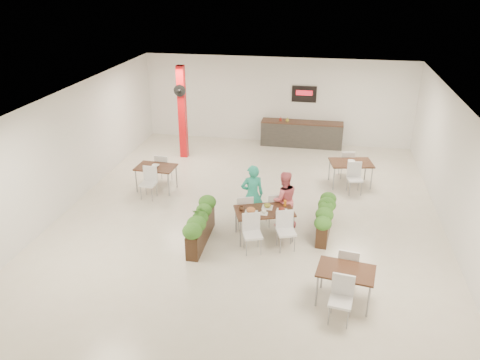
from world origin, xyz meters
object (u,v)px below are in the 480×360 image
at_px(side_table_c, 345,276).
at_px(diner_man, 252,195).
at_px(service_counter, 302,133).
at_px(side_table_a, 156,170).
at_px(planter_right, 325,215).
at_px(red_column, 182,111).
at_px(diner_woman, 284,200).
at_px(main_table, 264,215).
at_px(planter_left, 201,224).
at_px(side_table_b, 351,166).

bearing_deg(side_table_c, diner_man, 137.37).
relative_size(service_counter, side_table_a, 1.83).
xyz_separation_m(planter_right, side_table_c, (0.43, -2.67, 0.14)).
distance_m(red_column, diner_woman, 5.90).
height_order(service_counter, diner_man, service_counter).
xyz_separation_m(main_table, planter_left, (-1.46, -0.49, -0.14)).
bearing_deg(red_column, side_table_a, -90.12).
bearing_deg(diner_woman, main_table, 38.43).
bearing_deg(side_table_c, main_table, 139.58).
height_order(diner_man, planter_left, diner_man).
bearing_deg(red_column, diner_woman, -47.71).
distance_m(service_counter, planter_left, 7.58).
height_order(red_column, diner_woman, red_column).
bearing_deg(side_table_a, main_table, -28.49).
height_order(red_column, side_table_c, red_column).
height_order(diner_woman, planter_left, diner_woman).
distance_m(planter_left, side_table_c, 3.75).
bearing_deg(planter_right, side_table_a, 161.80).
bearing_deg(main_table, side_table_a, 148.52).
height_order(red_column, side_table_b, red_column).
bearing_deg(planter_right, red_column, 138.22).
xyz_separation_m(main_table, diner_man, (-0.39, 0.66, 0.18)).
relative_size(main_table, planter_left, 1.05).
bearing_deg(diner_man, planter_left, 27.29).
bearing_deg(red_column, planter_right, -41.78).
bearing_deg(side_table_c, red_column, 135.46).
height_order(diner_man, side_table_b, diner_man).
xyz_separation_m(main_table, side_table_a, (-3.52, 2.16, -0.01)).
height_order(side_table_a, side_table_b, same).
bearing_deg(planter_right, diner_man, 175.62).
distance_m(main_table, diner_woman, 0.78).
bearing_deg(planter_left, service_counter, 75.18).
distance_m(diner_woman, side_table_a, 4.21).
relative_size(diner_woman, planter_right, 0.88).
xyz_separation_m(main_table, side_table_c, (1.90, -2.16, -0.02)).
relative_size(red_column, service_counter, 1.07).
relative_size(red_column, side_table_a, 1.95).
distance_m(diner_man, side_table_b, 3.88).
xyz_separation_m(planter_left, side_table_b, (3.63, 4.05, 0.13)).
height_order(main_table, side_table_c, same).
bearing_deg(planter_right, diner_woman, 172.36).
relative_size(service_counter, side_table_c, 1.80).
relative_size(planter_right, side_table_c, 1.03).
relative_size(diner_man, side_table_c, 0.98).
bearing_deg(red_column, service_counter, 25.00).
relative_size(side_table_b, side_table_c, 1.00).
bearing_deg(main_table, diner_woman, 58.22).
relative_size(main_table, planter_right, 1.13).
height_order(red_column, planter_left, red_column).
relative_size(diner_woman, side_table_c, 0.91).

